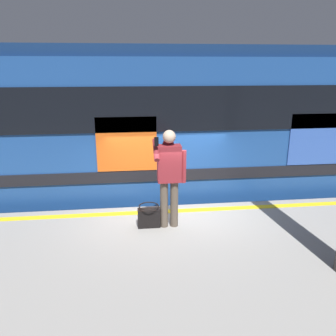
% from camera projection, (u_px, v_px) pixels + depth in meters
% --- Properties ---
extents(ground_plane, '(24.66, 24.66, 0.00)m').
position_uv_depth(ground_plane, '(169.00, 252.00, 7.33)').
color(ground_plane, '#4C4742').
extents(platform, '(16.44, 4.32, 1.10)m').
position_uv_depth(platform, '(186.00, 295.00, 5.12)').
color(platform, gray).
rests_on(platform, ground).
extents(safety_line, '(16.11, 0.16, 0.01)m').
position_uv_depth(safety_line, '(171.00, 211.00, 6.73)').
color(safety_line, yellow).
rests_on(safety_line, platform).
extents(track_rail_near, '(21.37, 0.08, 0.16)m').
position_uv_depth(track_rail_near, '(163.00, 225.00, 8.40)').
color(track_rail_near, slate).
rests_on(track_rail_near, ground).
extents(track_rail_far, '(21.37, 0.08, 0.16)m').
position_uv_depth(track_rail_far, '(158.00, 203.00, 9.76)').
color(track_rail_far, slate).
rests_on(track_rail_far, ground).
extents(train_carriage, '(11.65, 3.05, 4.11)m').
position_uv_depth(train_carriage, '(208.00, 119.00, 8.48)').
color(train_carriage, '#1E478C').
rests_on(train_carriage, ground).
extents(passenger, '(0.57, 0.55, 1.75)m').
position_uv_depth(passenger, '(169.00, 171.00, 5.83)').
color(passenger, brown).
rests_on(passenger, platform).
extents(handbag, '(0.40, 0.36, 0.41)m').
position_uv_depth(handbag, '(149.00, 217.00, 6.05)').
color(handbag, black).
rests_on(handbag, platform).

